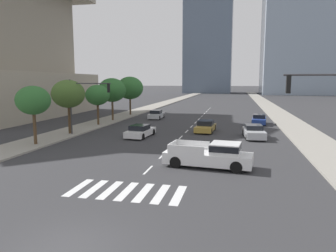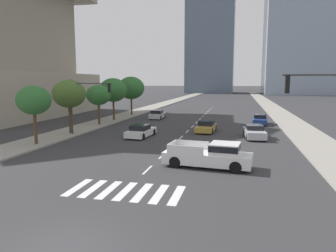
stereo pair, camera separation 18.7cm
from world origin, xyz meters
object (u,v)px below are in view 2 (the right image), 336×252
at_px(sedan_silver_2, 254,132).
at_px(street_tree_fifth, 131,88).
at_px(street_tree_third, 98,95).
at_px(sedan_silver_4, 157,115).
at_px(sedan_gold_1, 206,127).
at_px(street_tree_nearest, 34,100).
at_px(sedan_white_0, 141,131).
at_px(sedan_blue_3, 260,120).
at_px(street_tree_second, 69,94).
at_px(traffic_signal_far, 86,97).
at_px(pickup_truck, 212,155).
at_px(street_tree_fourth, 113,90).

xyz_separation_m(sedan_silver_2, street_tree_fifth, (-18.94, 17.35, 3.92)).
xyz_separation_m(street_tree_third, street_tree_fifth, (-0.00, 12.48, 0.65)).
distance_m(sedan_silver_2, sedan_silver_4, 19.36).
xyz_separation_m(sedan_gold_1, street_tree_nearest, (-13.86, -10.89, 3.39)).
relative_size(sedan_white_0, sedan_blue_3, 1.05).
height_order(sedan_gold_1, street_tree_nearest, street_tree_nearest).
bearing_deg(street_tree_second, street_tree_fifth, 90.00).
bearing_deg(sedan_white_0, sedan_gold_1, -47.34).
height_order(sedan_gold_1, sedan_blue_3, sedan_blue_3).
bearing_deg(sedan_gold_1, street_tree_second, -66.41).
height_order(sedan_blue_3, traffic_signal_far, traffic_signal_far).
relative_size(pickup_truck, street_tree_third, 1.17).
height_order(sedan_silver_2, street_tree_fifth, street_tree_fifth).
relative_size(sedan_gold_1, street_tree_fifth, 0.71).
xyz_separation_m(sedan_white_0, sedan_silver_4, (-2.34, 15.72, 0.03)).
distance_m(sedan_silver_4, street_tree_nearest, 22.74).
distance_m(sedan_blue_3, street_tree_third, 21.22).
relative_size(sedan_gold_1, street_tree_third, 0.88).
distance_m(sedan_silver_2, street_tree_second, 19.42).
height_order(street_tree_nearest, street_tree_third, street_tree_nearest).
bearing_deg(pickup_truck, traffic_signal_far, 151.64).
bearing_deg(traffic_signal_far, sedan_silver_4, 78.64).
bearing_deg(sedan_gold_1, street_tree_fifth, -132.67).
relative_size(sedan_blue_3, traffic_signal_far, 0.77).
xyz_separation_m(pickup_truck, street_tree_fifth, (-15.69, 29.16, 3.72)).
distance_m(sedan_silver_4, street_tree_second, 17.26).
distance_m(sedan_silver_2, sedan_blue_3, 10.69).
bearing_deg(street_tree_nearest, street_tree_second, 90.00).
bearing_deg(traffic_signal_far, sedan_white_0, 5.66).
bearing_deg(sedan_blue_3, street_tree_fourth, -82.13).
bearing_deg(street_tree_nearest, street_tree_third, 90.00).
bearing_deg(sedan_silver_4, street_tree_third, 148.18).
height_order(pickup_truck, sedan_gold_1, pickup_truck).
distance_m(sedan_silver_4, street_tree_third, 10.92).
height_order(sedan_white_0, sedan_blue_3, sedan_blue_3).
xyz_separation_m(sedan_silver_4, street_tree_second, (-5.37, -15.99, 3.69)).
bearing_deg(sedan_gold_1, street_tree_nearest, -48.22).
bearing_deg(street_tree_fifth, street_tree_nearest, -90.00).
relative_size(street_tree_nearest, street_tree_third, 1.01).
xyz_separation_m(traffic_signal_far, street_tree_nearest, (-2.10, -5.57, -0.08)).
xyz_separation_m(sedan_silver_2, street_tree_third, (-18.94, 4.88, 3.27)).
distance_m(pickup_truck, street_tree_fourth, 26.86).
distance_m(street_tree_third, street_tree_fifth, 12.49).
distance_m(sedan_gold_1, sedan_blue_3, 10.00).
distance_m(sedan_gold_1, street_tree_nearest, 17.94).
xyz_separation_m(traffic_signal_far, street_tree_third, (-2.10, 7.34, -0.16)).
bearing_deg(sedan_gold_1, sedan_blue_3, 144.51).
bearing_deg(traffic_signal_far, street_tree_third, 105.95).
distance_m(pickup_truck, street_tree_nearest, 16.45).
height_order(sedan_gold_1, street_tree_fourth, street_tree_fourth).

